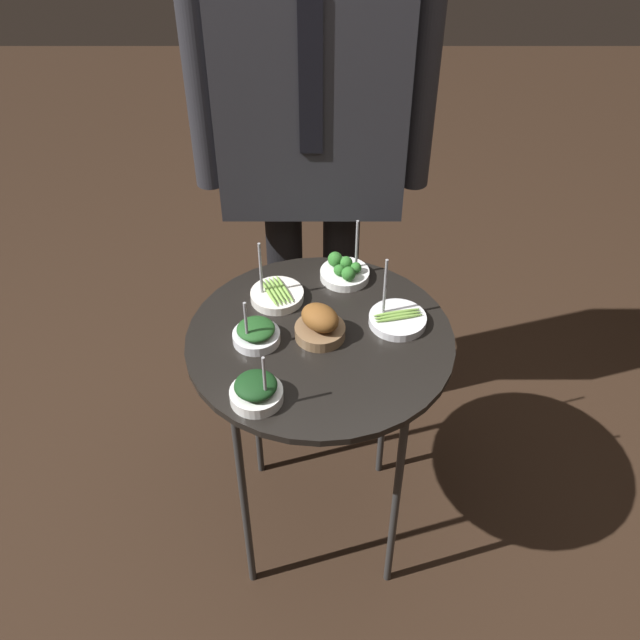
{
  "coord_description": "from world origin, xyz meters",
  "views": [
    {
      "loc": [
        0.0,
        -1.25,
        1.88
      ],
      "look_at": [
        0.0,
        0.0,
        0.8
      ],
      "focal_mm": 40.0,
      "sensor_mm": 36.0,
      "label": 1
    }
  ],
  "objects": [
    {
      "name": "bowl_spinach_mid_left",
      "position": [
        -0.15,
        -0.02,
        0.78
      ],
      "size": [
        0.11,
        0.11,
        0.14
      ],
      "color": "silver",
      "rests_on": "serving_cart"
    },
    {
      "name": "serving_cart",
      "position": [
        0.0,
        0.0,
        0.69
      ],
      "size": [
        0.63,
        0.63,
        0.75
      ],
      "color": "black",
      "rests_on": "ground_plane"
    },
    {
      "name": "bowl_broccoli_front_left",
      "position": [
        0.06,
        0.23,
        0.77
      ],
      "size": [
        0.13,
        0.13,
        0.16
      ],
      "color": "white",
      "rests_on": "serving_cart"
    },
    {
      "name": "bowl_asparagus_far_rim",
      "position": [
        -0.11,
        0.14,
        0.77
      ],
      "size": [
        0.13,
        0.13,
        0.17
      ],
      "color": "silver",
      "rests_on": "serving_cart"
    },
    {
      "name": "bowl_asparagus_center",
      "position": [
        0.19,
        0.05,
        0.77
      ],
      "size": [
        0.14,
        0.14,
        0.18
      ],
      "color": "silver",
      "rests_on": "serving_cart"
    },
    {
      "name": "bowl_spinach_back_left",
      "position": [
        -0.13,
        -0.2,
        0.78
      ],
      "size": [
        0.11,
        0.11,
        0.15
      ],
      "color": "white",
      "rests_on": "serving_cart"
    },
    {
      "name": "ground_plane",
      "position": [
        0.0,
        0.0,
        0.0
      ],
      "size": [
        8.0,
        8.0,
        0.0
      ],
      "primitive_type": "plane",
      "color": "black"
    },
    {
      "name": "waiter_figure",
      "position": [
        -0.02,
        0.47,
        1.08
      ],
      "size": [
        0.63,
        0.24,
        1.7
      ],
      "color": "black",
      "rests_on": "ground_plane"
    },
    {
      "name": "bowl_roast_back_right",
      "position": [
        0.0,
        -0.0,
        0.79
      ],
      "size": [
        0.12,
        0.12,
        0.09
      ],
      "color": "brown",
      "rests_on": "serving_cart"
    }
  ]
}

